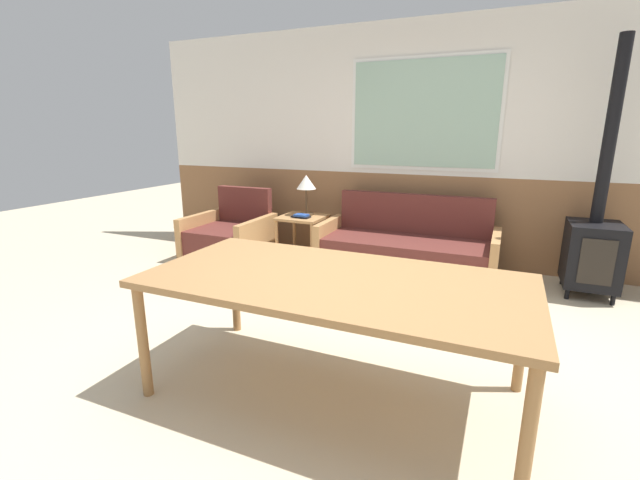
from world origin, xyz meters
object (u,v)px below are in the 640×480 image
couch (406,251)px  table_lamp (306,184)px  side_table (302,224)px  dining_table (335,287)px  armchair (230,238)px  wood_stove (594,240)px

couch → table_lamp: 1.42m
side_table → dining_table: bearing=-60.3°
couch → armchair: 2.13m
side_table → armchair: bearing=-161.9°
couch → armchair: (-2.12, -0.25, -0.01)m
armchair → dining_table: size_ratio=0.42×
table_lamp → wood_stove: bearing=-0.4°
table_lamp → armchair: bearing=-156.9°
couch → wood_stove: wood_stove is taller
couch → wood_stove: size_ratio=0.80×
couch → wood_stove: (1.73, 0.10, 0.28)m
table_lamp → wood_stove: size_ratio=0.21×
armchair → table_lamp: (0.86, 0.37, 0.66)m
dining_table → wood_stove: 2.94m
armchair → couch: bearing=-7.2°
armchair → table_lamp: bearing=9.3°
couch → armchair: size_ratio=2.06×
table_lamp → wood_stove: 3.00m
table_lamp → side_table: bearing=-97.4°
table_lamp → couch: bearing=-5.7°
dining_table → armchair: bearing=136.5°
couch → table_lamp: size_ratio=3.89×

